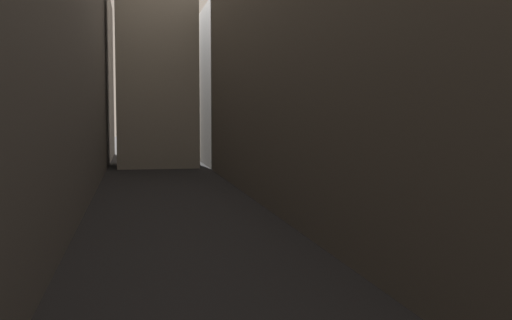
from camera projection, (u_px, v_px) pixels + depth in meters
The scene contains 2 objects.
ground_plane at pixel (177, 209), 38.46m from camera, with size 264.00×264.00×0.00m, color #232326.
building_block_right at pixel (336, 66), 41.86m from camera, with size 10.99×108.00×18.28m, color #60594F.
Camera 1 is at (-2.52, 9.63, 5.84)m, focal length 43.29 mm.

